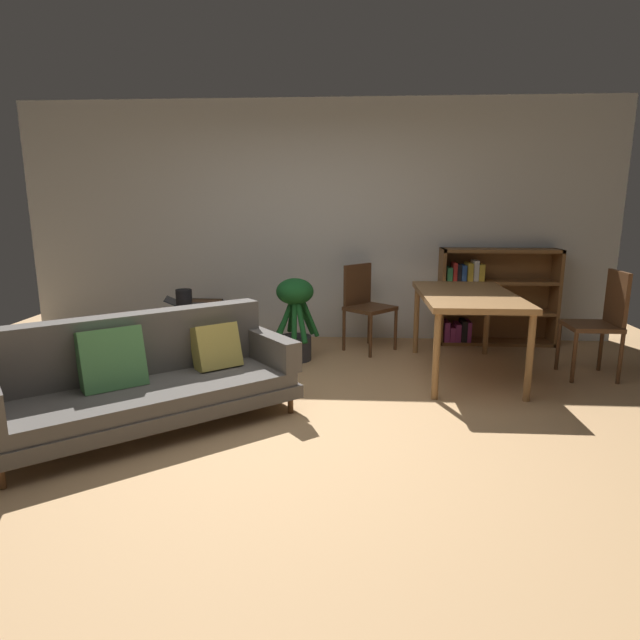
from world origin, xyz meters
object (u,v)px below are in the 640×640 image
object	(u,v)px
fabric_couch	(146,376)
open_laptop	(186,305)
dining_chair_near	(601,319)
desk_speaker	(184,303)
dining_chair_far	(365,302)
dining_table	(467,301)
media_console	(191,334)
potted_floor_plant	(295,315)
bookshelf	(488,297)

from	to	relation	value
fabric_couch	open_laptop	bearing A→B (deg)	98.22
dining_chair_near	open_laptop	bearing A→B (deg)	173.29
desk_speaker	dining_chair_far	world-z (taller)	dining_chair_far
desk_speaker	dining_chair_near	size ratio (longest dim) A/B	0.26
fabric_couch	dining_table	distance (m)	2.85
open_laptop	dining_chair_far	bearing A→B (deg)	11.18
media_console	potted_floor_plant	size ratio (longest dim) A/B	1.50
desk_speaker	potted_floor_plant	size ratio (longest dim) A/B	0.30
media_console	open_laptop	bearing A→B (deg)	121.57
dining_chair_far	dining_chair_near	bearing A→B (deg)	-21.57
fabric_couch	media_console	world-z (taller)	fabric_couch
fabric_couch	potted_floor_plant	xyz separation A→B (m)	(0.89, 1.66, 0.11)
media_console	dining_table	world-z (taller)	dining_table
dining_chair_far	bookshelf	bearing A→B (deg)	14.66
potted_floor_plant	dining_table	distance (m)	1.67
potted_floor_plant	dining_table	bearing A→B (deg)	-12.27
bookshelf	desk_speaker	bearing A→B (deg)	-159.67
desk_speaker	potted_floor_plant	bearing A→B (deg)	17.88
open_laptop	dining_chair_near	size ratio (longest dim) A/B	0.45
fabric_couch	bookshelf	xyz separation A→B (m)	(2.99, 2.49, 0.17)
dining_chair_near	dining_chair_far	size ratio (longest dim) A/B	1.06
fabric_couch	bookshelf	distance (m)	3.89
fabric_couch	desk_speaker	world-z (taller)	fabric_couch
open_laptop	dining_chair_near	xyz separation A→B (m)	(3.95, -0.47, 0.01)
media_console	bookshelf	size ratio (longest dim) A/B	0.97
dining_table	bookshelf	xyz separation A→B (m)	(0.48, 1.18, -0.17)
fabric_couch	dining_chair_far	size ratio (longest dim) A/B	2.27
fabric_couch	desk_speaker	bearing A→B (deg)	95.69
dining_table	dining_chair_near	xyz separation A→B (m)	(1.19, -0.02, -0.14)
open_laptop	dining_chair_near	bearing A→B (deg)	-6.71
media_console	dining_chair_near	bearing A→B (deg)	-5.09
media_console	dining_chair_near	size ratio (longest dim) A/B	1.28
desk_speaker	dining_chair_near	bearing A→B (deg)	-0.58
fabric_couch	bookshelf	bearing A→B (deg)	39.81
media_console	fabric_couch	bearing A→B (deg)	-83.71
desk_speaker	dining_chair_far	bearing A→B (deg)	24.61
open_laptop	potted_floor_plant	size ratio (longest dim) A/B	0.52
fabric_couch	dining_chair_near	bearing A→B (deg)	19.29
open_laptop	bookshelf	distance (m)	3.32
media_console	bookshelf	world-z (taller)	bookshelf
potted_floor_plant	dining_chair_far	xyz separation A→B (m)	(0.71, 0.46, 0.06)
dining_table	bookshelf	bearing A→B (deg)	67.77
media_console	dining_chair_far	size ratio (longest dim) A/B	1.36
media_console	potted_floor_plant	world-z (taller)	potted_floor_plant
potted_floor_plant	dining_chair_near	size ratio (longest dim) A/B	0.85
open_laptop	desk_speaker	world-z (taller)	desk_speaker
desk_speaker	fabric_couch	bearing A→B (deg)	-84.31
bookshelf	fabric_couch	bearing A→B (deg)	-140.19
potted_floor_plant	media_console	bearing A→B (deg)	-178.81
potted_floor_plant	dining_chair_far	size ratio (longest dim) A/B	0.91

